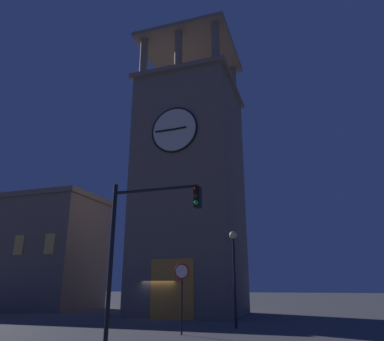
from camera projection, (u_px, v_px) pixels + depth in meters
ground_plane at (162, 318)px, 25.26m from camera, size 200.00×200.00×0.00m
clocktower at (191, 187)px, 31.09m from camera, size 8.49×8.84×26.88m
adjacent_wing_building at (5, 253)px, 37.53m from camera, size 20.75×7.52×10.90m
traffic_signal_near at (139, 234)px, 13.08m from camera, size 3.54×0.41×5.94m
street_lamp at (234, 259)px, 20.26m from camera, size 0.44×0.44×5.19m
no_horn_sign at (182, 278)px, 17.43m from camera, size 0.78×0.14×3.24m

